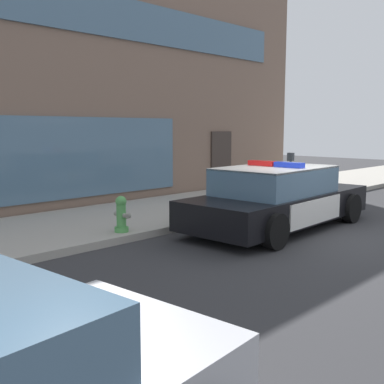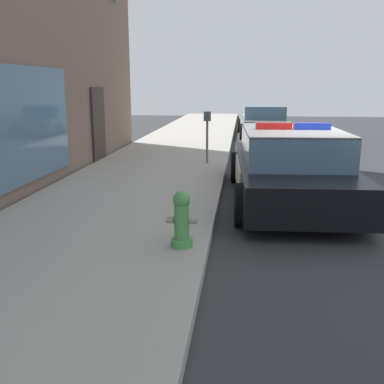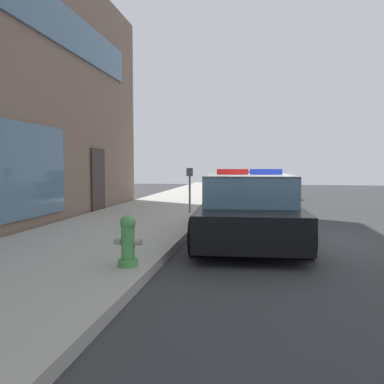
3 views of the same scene
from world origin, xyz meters
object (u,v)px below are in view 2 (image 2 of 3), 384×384
police_cruiser (289,166)px  fire_hydrant (182,220)px  parking_meter (207,128)px  car_down_street (263,121)px

police_cruiser → fire_hydrant: size_ratio=7.01×
police_cruiser → parking_meter: (3.25, 1.80, 0.40)m
police_cruiser → parking_meter: police_cruiser is taller
fire_hydrant → parking_meter: bearing=1.7°
car_down_street → police_cruiser: bearing=177.6°
car_down_street → parking_meter: 8.31m
fire_hydrant → car_down_street: car_down_street is taller
fire_hydrant → car_down_street: size_ratio=0.17×
police_cruiser → car_down_street: bearing=-2.4°
fire_hydrant → car_down_street: (14.41, -1.59, 0.13)m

